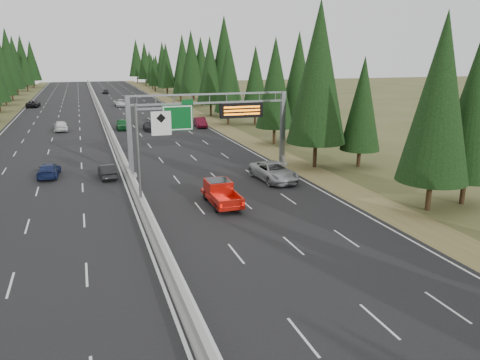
# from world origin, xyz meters

# --- Properties ---
(road) EXTENTS (32.00, 260.00, 0.08)m
(road) POSITION_xyz_m (0.00, 80.00, 0.04)
(road) COLOR black
(road) RESTS_ON ground
(shoulder_right) EXTENTS (3.60, 260.00, 0.06)m
(shoulder_right) POSITION_xyz_m (17.80, 80.00, 0.03)
(shoulder_right) COLOR olive
(shoulder_right) RESTS_ON ground
(median_barrier) EXTENTS (0.70, 260.00, 0.85)m
(median_barrier) POSITION_xyz_m (0.00, 80.00, 0.41)
(median_barrier) COLOR gray
(median_barrier) RESTS_ON road
(sign_gantry) EXTENTS (16.75, 0.98, 7.80)m
(sign_gantry) POSITION_xyz_m (8.92, 34.88, 5.27)
(sign_gantry) COLOR slate
(sign_gantry) RESTS_ON road
(hov_sign_pole) EXTENTS (2.80, 0.50, 8.00)m
(hov_sign_pole) POSITION_xyz_m (0.58, 24.97, 4.72)
(hov_sign_pole) COLOR slate
(hov_sign_pole) RESTS_ON road
(tree_row_right) EXTENTS (11.87, 241.89, 18.79)m
(tree_row_right) POSITION_xyz_m (22.02, 67.92, 9.07)
(tree_row_right) COLOR black
(tree_row_right) RESTS_ON ground
(silver_minivan) EXTENTS (3.28, 6.34, 1.71)m
(silver_minivan) POSITION_xyz_m (12.86, 29.29, 0.93)
(silver_minivan) COLOR #A0A0A4
(silver_minivan) RESTS_ON road
(red_pickup) EXTENTS (1.99, 5.57, 1.82)m
(red_pickup) POSITION_xyz_m (6.10, 24.19, 1.09)
(red_pickup) COLOR black
(red_pickup) RESTS_ON road
(car_ahead_green) EXTENTS (2.00, 4.83, 1.64)m
(car_ahead_green) POSITION_xyz_m (2.26, 65.88, 0.90)
(car_ahead_green) COLOR #16612A
(car_ahead_green) RESTS_ON road
(car_ahead_dkred) EXTENTS (2.00, 4.81, 1.55)m
(car_ahead_dkred) POSITION_xyz_m (14.50, 64.16, 0.85)
(car_ahead_dkred) COLOR maroon
(car_ahead_dkred) RESTS_ON road
(car_ahead_dkgrey) EXTENTS (2.12, 4.89, 1.40)m
(car_ahead_dkgrey) POSITION_xyz_m (6.21, 63.54, 0.78)
(car_ahead_dkgrey) COLOR black
(car_ahead_dkgrey) RESTS_ON road
(car_ahead_white) EXTENTS (2.61, 5.52, 1.52)m
(car_ahead_white) POSITION_xyz_m (4.99, 100.92, 0.84)
(car_ahead_white) COLOR silver
(car_ahead_white) RESTS_ON road
(car_ahead_far) EXTENTS (2.05, 4.20, 1.38)m
(car_ahead_far) POSITION_xyz_m (3.66, 139.30, 0.77)
(car_ahead_far) COLOR black
(car_ahead_far) RESTS_ON road
(car_onc_near) EXTENTS (1.68, 4.11, 1.33)m
(car_onc_near) POSITION_xyz_m (-1.93, 35.28, 0.74)
(car_onc_near) COLOR black
(car_onc_near) RESTS_ON road
(car_onc_blue) EXTENTS (2.20, 4.69, 1.32)m
(car_onc_blue) POSITION_xyz_m (-7.25, 37.51, 0.74)
(car_onc_blue) COLOR navy
(car_onc_blue) RESTS_ON road
(car_onc_white) EXTENTS (2.33, 4.96, 1.64)m
(car_onc_white) POSITION_xyz_m (-6.99, 67.16, 0.90)
(car_onc_white) COLOR white
(car_onc_white) RESTS_ON road
(car_onc_far) EXTENTS (2.91, 5.66, 1.53)m
(car_onc_far) POSITION_xyz_m (-13.95, 105.46, 0.84)
(car_onc_far) COLOR black
(car_onc_far) RESTS_ON road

